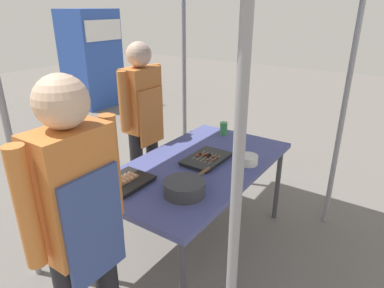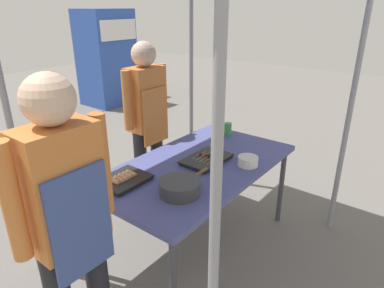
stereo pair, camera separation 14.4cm
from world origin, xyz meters
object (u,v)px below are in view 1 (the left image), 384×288
object	(u,v)px
tray_grilled_sausages	(126,182)
cooking_wok	(184,187)
condiment_bowl	(248,160)
neighbor_stall_left	(92,59)
vendor_woman	(143,115)
customer_nearby	(80,220)
drink_cup_near_edge	(224,128)
neighbor_stall_right	(96,56)
stall_table	(197,170)
tray_meat_skewers	(206,159)

from	to	relation	value
tray_grilled_sausages	cooking_wok	xyz separation A→B (m)	(0.12, -0.40, 0.03)
condiment_bowl	neighbor_stall_left	xyz separation A→B (m)	(2.27, 4.42, 0.12)
tray_grilled_sausages	vendor_woman	bearing A→B (deg)	34.61
customer_nearby	neighbor_stall_left	distance (m)	5.59
condiment_bowl	vendor_woman	size ratio (longest dim) A/B	0.10
condiment_bowl	drink_cup_near_edge	xyz separation A→B (m)	(0.45, 0.46, 0.02)
customer_nearby	neighbor_stall_right	distance (m)	6.18
stall_table	condiment_bowl	size ratio (longest dim) A/B	10.41
stall_table	neighbor_stall_left	xyz separation A→B (m)	(2.48, 4.10, 0.21)
stall_table	customer_nearby	distance (m)	1.21
vendor_woman	customer_nearby	xyz separation A→B (m)	(-1.41, -0.89, 0.03)
condiment_bowl	neighbor_stall_right	bearing A→B (deg)	60.50
cooking_wok	customer_nearby	bearing A→B (deg)	176.61
drink_cup_near_edge	neighbor_stall_left	size ratio (longest dim) A/B	0.06
customer_nearby	drink_cup_near_edge	bearing A→B (deg)	8.77
tray_grilled_sausages	vendor_woman	world-z (taller)	vendor_woman
cooking_wok	tray_meat_skewers	bearing A→B (deg)	16.73
drink_cup_near_edge	neighbor_stall_right	world-z (taller)	neighbor_stall_right
tray_grilled_sausages	drink_cup_near_edge	size ratio (longest dim) A/B	2.79
customer_nearby	neighbor_stall_left	size ratio (longest dim) A/B	0.90
drink_cup_near_edge	tray_grilled_sausages	bearing A→B (deg)	176.53
cooking_wok	neighbor_stall_right	size ratio (longest dim) A/B	0.25
cooking_wok	vendor_woman	xyz separation A→B (m)	(0.66, 0.93, 0.14)
cooking_wok	condiment_bowl	size ratio (longest dim) A/B	2.78
vendor_woman	stall_table	bearing A→B (deg)	72.69
tray_meat_skewers	stall_table	bearing A→B (deg)	159.62
cooking_wok	drink_cup_near_edge	world-z (taller)	drink_cup_near_edge
drink_cup_near_edge	neighbor_stall_right	size ratio (longest dim) A/B	0.07
drink_cup_near_edge	vendor_woman	distance (m)	0.75
stall_table	neighbor_stall_right	distance (m)	5.37
stall_table	cooking_wok	distance (m)	0.47
vendor_woman	neighbor_stall_left	size ratio (longest dim) A/B	0.88
condiment_bowl	tray_grilled_sausages	bearing A→B (deg)	144.44
vendor_woman	customer_nearby	world-z (taller)	customer_nearby
stall_table	customer_nearby	size ratio (longest dim) A/B	0.98
vendor_woman	neighbor_stall_right	xyz separation A→B (m)	(2.70, 3.74, -0.06)
tray_grilled_sausages	vendor_woman	xyz separation A→B (m)	(0.77, 0.53, 0.17)
customer_nearby	neighbor_stall_right	bearing A→B (deg)	48.42
stall_table	neighbor_stall_left	distance (m)	4.80
cooking_wok	condiment_bowl	distance (m)	0.65
cooking_wok	neighbor_stall_left	size ratio (longest dim) A/B	0.24
cooking_wok	neighbor_stall_left	world-z (taller)	neighbor_stall_left
stall_table	neighbor_stall_left	bearing A→B (deg)	58.85
cooking_wok	drink_cup_near_edge	size ratio (longest dim) A/B	3.65
tray_grilled_sausages	tray_meat_skewers	world-z (taller)	tray_grilled_sausages
tray_meat_skewers	neighbor_stall_right	xyz separation A→B (m)	(2.85, 4.52, 0.11)
neighbor_stall_left	tray_grilled_sausages	bearing A→B (deg)	-127.87
condiment_bowl	stall_table	bearing A→B (deg)	123.94
stall_table	tray_meat_skewers	distance (m)	0.11
drink_cup_near_edge	neighbor_stall_left	bearing A→B (deg)	65.33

